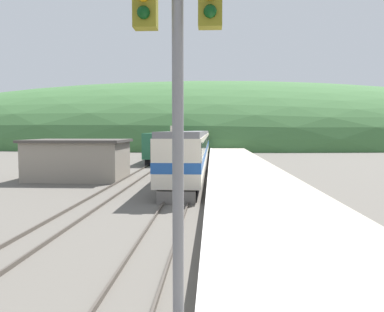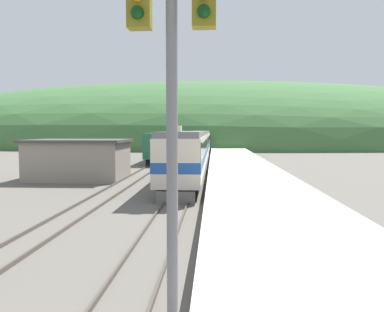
% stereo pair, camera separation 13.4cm
% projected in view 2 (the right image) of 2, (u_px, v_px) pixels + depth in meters
% --- Properties ---
extents(track_main, '(1.52, 180.00, 0.16)m').
position_uv_depth(track_main, '(202.00, 152.00, 73.82)').
color(track_main, '#4C443D').
rests_on(track_main, ground).
extents(track_siding, '(1.52, 180.00, 0.16)m').
position_uv_depth(track_siding, '(178.00, 152.00, 74.11)').
color(track_siding, '#4C443D').
rests_on(track_siding, ground).
extents(platform, '(6.49, 140.00, 0.91)m').
position_uv_depth(platform, '(233.00, 158.00, 53.59)').
color(platform, '#B2A893').
rests_on(platform, ground).
extents(distant_hills, '(234.11, 105.35, 39.06)m').
position_uv_depth(distant_hills, '(207.00, 143.00, 124.87)').
color(distant_hills, '#3D6B38').
rests_on(distant_hills, ground).
extents(station_shed, '(8.52, 6.04, 3.54)m').
position_uv_depth(station_shed, '(79.00, 159.00, 33.16)').
color(station_shed, gray).
rests_on(station_shed, ground).
extents(express_train_lead_car, '(3.00, 20.75, 4.62)m').
position_uv_depth(express_train_lead_car, '(187.00, 154.00, 31.85)').
color(express_train_lead_car, black).
rests_on(express_train_lead_car, ground).
extents(carriage_second, '(2.99, 20.30, 4.26)m').
position_uv_depth(carriage_second, '(198.00, 145.00, 53.41)').
color(carriage_second, black).
rests_on(carriage_second, ground).
extents(carriage_third, '(2.99, 20.30, 4.26)m').
position_uv_depth(carriage_third, '(203.00, 141.00, 74.50)').
color(carriage_third, black).
rests_on(carriage_third, ground).
extents(carriage_fourth, '(2.99, 20.30, 4.26)m').
position_uv_depth(carriage_fourth, '(205.00, 138.00, 95.60)').
color(carriage_fourth, black).
rests_on(carriage_fourth, ground).
extents(siding_train, '(2.90, 42.06, 3.98)m').
position_uv_depth(siding_train, '(173.00, 143.00, 65.96)').
color(siding_train, black).
rests_on(siding_train, ground).
extents(signal_mast_main, '(2.20, 0.42, 8.09)m').
position_uv_depth(signal_mast_main, '(172.00, 74.00, 6.37)').
color(signal_mast_main, slate).
rests_on(signal_mast_main, ground).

